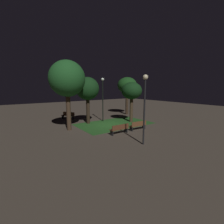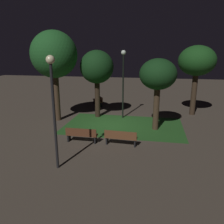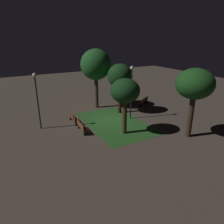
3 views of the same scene
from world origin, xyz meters
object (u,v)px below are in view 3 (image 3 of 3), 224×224
at_px(tree_back_right, 96,65).
at_px(lamp_post_path_center, 37,92).
at_px(bench_front_left, 73,118).
at_px(bench_front_right, 82,127).
at_px(tree_left_canopy, 195,85).
at_px(bench_path_side, 144,101).
at_px(lamp_post_plaza_east, 131,85).
at_px(tree_near_wall, 120,77).
at_px(tree_back_left, 125,92).

relative_size(tree_back_right, lamp_post_path_center, 1.32).
distance_m(bench_front_left, bench_front_right, 2.27).
distance_m(tree_left_canopy, lamp_post_path_center, 12.72).
xyz_separation_m(bench_front_right, tree_left_canopy, (4.91, 7.38, 3.82)).
bearing_deg(bench_path_side, tree_back_right, -108.79).
height_order(bench_front_left, lamp_post_plaza_east, lamp_post_plaza_east).
height_order(bench_front_right, tree_near_wall, tree_near_wall).
xyz_separation_m(tree_back_left, lamp_post_plaza_east, (-2.54, 2.27, -0.15)).
distance_m(tree_back_left, lamp_post_plaza_east, 3.41).
bearing_deg(tree_back_left, bench_front_right, -121.58).
distance_m(bench_front_right, tree_back_right, 7.95).
distance_m(bench_front_left, tree_near_wall, 6.29).
bearing_deg(tree_back_left, tree_near_wall, 154.22).
xyz_separation_m(bench_front_left, bench_front_right, (2.27, 0.00, 0.00)).
distance_m(bench_front_left, tree_back_right, 6.61).
xyz_separation_m(bench_path_side, tree_back_right, (-1.82, -5.36, 4.34)).
bearing_deg(bench_front_right, lamp_post_path_center, -129.20).
height_order(tree_left_canopy, lamp_post_plaza_east, tree_left_canopy).
height_order(bench_front_left, tree_back_right, tree_back_right).
distance_m(bench_front_left, bench_path_side, 9.31).
distance_m(bench_path_side, tree_near_wall, 5.27).
bearing_deg(tree_left_canopy, tree_near_wall, -164.56).
relative_size(bench_front_right, tree_back_right, 0.28).
bearing_deg(bench_path_side, tree_near_wall, -76.64).
bearing_deg(tree_back_right, tree_near_wall, 27.41).
relative_size(tree_back_left, lamp_post_path_center, 0.95).
height_order(tree_back_left, lamp_post_plaza_east, lamp_post_plaza_east).
relative_size(bench_front_left, lamp_post_plaza_east, 0.35).
relative_size(bench_front_right, tree_near_wall, 0.35).
height_order(bench_front_right, lamp_post_plaza_east, lamp_post_plaza_east).
bearing_deg(lamp_post_plaza_east, tree_back_right, -162.58).
bearing_deg(tree_left_canopy, lamp_post_plaza_east, -159.98).
xyz_separation_m(tree_back_left, tree_near_wall, (-4.56, 2.20, 0.27)).
bearing_deg(tree_near_wall, bench_path_side, 103.36).
bearing_deg(bench_front_right, tree_left_canopy, 56.36).
height_order(tree_near_wall, lamp_post_plaza_east, tree_near_wall).
height_order(bench_path_side, tree_near_wall, tree_near_wall).
bearing_deg(tree_back_left, lamp_post_plaza_east, 138.14).
bearing_deg(bench_path_side, bench_front_right, -68.65).
xyz_separation_m(tree_back_left, tree_back_right, (-7.32, 0.77, 1.22)).
bearing_deg(tree_left_canopy, bench_front_right, -123.64).
xyz_separation_m(bench_path_side, lamp_post_path_center, (1.18, -12.19, 2.84)).
relative_size(bench_front_left, tree_near_wall, 0.35).
distance_m(bench_front_left, lamp_post_path_center, 4.11).
height_order(bench_path_side, lamp_post_plaza_east, lamp_post_plaza_east).
bearing_deg(bench_front_left, bench_path_side, 98.22).
distance_m(bench_path_side, tree_left_canopy, 9.51).
distance_m(bench_front_right, lamp_post_path_center, 4.77).
relative_size(bench_front_right, tree_left_canopy, 0.33).
xyz_separation_m(tree_back_right, tree_near_wall, (2.76, 1.43, -0.95)).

